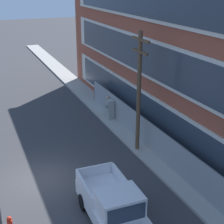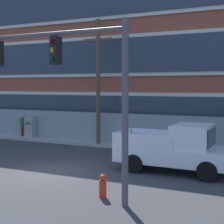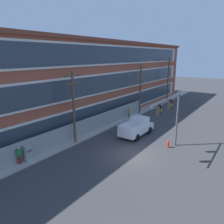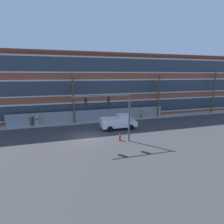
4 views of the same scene
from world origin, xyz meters
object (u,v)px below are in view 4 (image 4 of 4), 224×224
at_px(pickup_truck_white, 119,122).
at_px(utility_pole_midblock, 159,94).
at_px(traffic_signal_mast, 113,108).
at_px(fire_hydrant, 120,137).
at_px(pedestrian_by_fence, 141,113).
at_px(electrical_cabinet, 37,121).
at_px(utility_pole_near_corner, 73,98).
at_px(pedestrian_near_cabinet, 32,120).
at_px(utility_pole_far_east, 214,90).

xyz_separation_m(pickup_truck_white, utility_pole_midblock, (8.67, 4.24, 3.31)).
relative_size(traffic_signal_mast, utility_pole_midblock, 0.84).
relative_size(pickup_truck_white, fire_hydrant, 6.59).
xyz_separation_m(utility_pole_midblock, pedestrian_by_fence, (-3.15, 0.12, -3.31)).
distance_m(pickup_truck_white, fire_hydrant, 4.61).
bearing_deg(electrical_cabinet, utility_pole_near_corner, -3.92).
bearing_deg(utility_pole_midblock, traffic_signal_mast, -140.87).
bearing_deg(pickup_truck_white, pedestrian_near_cabinet, 158.96).
distance_m(utility_pole_midblock, fire_hydrant, 13.81).
relative_size(pickup_truck_white, pedestrian_near_cabinet, 3.04).
bearing_deg(utility_pole_near_corner, pedestrian_near_cabinet, 175.43).
height_order(pickup_truck_white, pedestrian_by_fence, pickup_truck_white).
bearing_deg(traffic_signal_mast, pedestrian_by_fence, 49.05).
distance_m(utility_pole_far_east, fire_hydrant, 24.33).
bearing_deg(electrical_cabinet, pedestrian_by_fence, -0.70).
distance_m(traffic_signal_mast, pedestrian_by_fence, 12.50).
bearing_deg(utility_pole_near_corner, pickup_truck_white, -34.95).
relative_size(utility_pole_near_corner, pedestrian_by_fence, 4.52).
relative_size(pickup_truck_white, pedestrian_by_fence, 3.04).
bearing_deg(fire_hydrant, electrical_cabinet, 138.40).
bearing_deg(pickup_truck_white, fire_hydrant, -108.01).
bearing_deg(pedestrian_by_fence, utility_pole_midblock, -2.25).
relative_size(pickup_truck_white, utility_pole_midblock, 0.66).
height_order(traffic_signal_mast, utility_pole_midblock, utility_pole_midblock).
xyz_separation_m(pedestrian_by_fence, fire_hydrant, (-6.94, -8.72, -0.59)).
bearing_deg(fire_hydrant, pedestrian_near_cabinet, 140.03).
height_order(utility_pole_midblock, fire_hydrant, utility_pole_midblock).
height_order(utility_pole_midblock, electrical_cabinet, utility_pole_midblock).
height_order(traffic_signal_mast, pedestrian_by_fence, traffic_signal_mast).
height_order(pickup_truck_white, pedestrian_near_cabinet, pickup_truck_white).
relative_size(traffic_signal_mast, pickup_truck_white, 1.27).
height_order(pedestrian_near_cabinet, pedestrian_by_fence, same).
height_order(utility_pole_midblock, pedestrian_by_fence, utility_pole_midblock).
relative_size(traffic_signal_mast, electrical_cabinet, 4.02).
distance_m(utility_pole_near_corner, fire_hydrant, 10.43).
height_order(electrical_cabinet, pedestrian_near_cabinet, pedestrian_near_cabinet).
distance_m(utility_pole_midblock, pedestrian_near_cabinet, 21.15).
relative_size(traffic_signal_mast, fire_hydrant, 8.34).
height_order(utility_pole_near_corner, pedestrian_by_fence, utility_pole_near_corner).
xyz_separation_m(utility_pole_far_east, pedestrian_near_cabinet, (-33.06, 0.29, -3.81)).
bearing_deg(electrical_cabinet, utility_pole_midblock, -0.94).
distance_m(utility_pole_near_corner, pedestrian_by_fence, 11.97).
bearing_deg(utility_pole_near_corner, utility_pole_midblock, 0.17).
xyz_separation_m(pickup_truck_white, utility_pole_near_corner, (-6.01, 4.20, 3.23)).
bearing_deg(utility_pole_midblock, utility_pole_far_east, 0.76).
bearing_deg(utility_pole_far_east, pedestrian_by_fence, -179.86).
bearing_deg(traffic_signal_mast, electrical_cabinet, 134.08).
bearing_deg(pickup_truck_white, traffic_signal_mast, -116.81).
xyz_separation_m(electrical_cabinet, fire_hydrant, (10.06, -8.93, -0.43)).
height_order(utility_pole_near_corner, fire_hydrant, utility_pole_near_corner).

